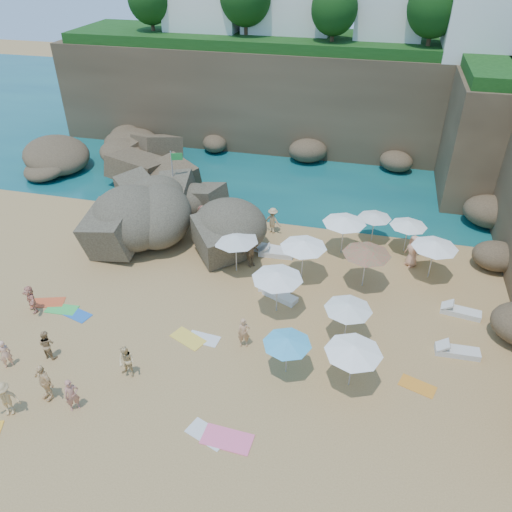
% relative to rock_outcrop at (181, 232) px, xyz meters
% --- Properties ---
extents(ground, '(120.00, 120.00, 0.00)m').
position_rel_rock_outcrop_xyz_m(ground, '(3.99, -7.49, 0.00)').
color(ground, tan).
rests_on(ground, ground).
extents(seawater, '(120.00, 120.00, 0.00)m').
position_rel_rock_outcrop_xyz_m(seawater, '(3.99, 22.51, 0.00)').
color(seawater, '#0C4751').
rests_on(seawater, ground).
extents(cliff_back, '(44.00, 8.00, 8.00)m').
position_rel_rock_outcrop_xyz_m(cliff_back, '(5.99, 17.51, 4.00)').
color(cliff_back, brown).
rests_on(cliff_back, ground).
extents(rock_promontory, '(12.00, 7.00, 2.00)m').
position_rel_rock_outcrop_xyz_m(rock_promontory, '(-7.01, 8.51, 0.00)').
color(rock_promontory, brown).
rests_on(rock_promontory, ground).
extents(clifftop_buildings, '(28.48, 9.48, 7.00)m').
position_rel_rock_outcrop_xyz_m(clifftop_buildings, '(6.95, 18.30, 11.24)').
color(clifftop_buildings, white).
rests_on(clifftop_buildings, cliff_back).
extents(clifftop_trees, '(35.60, 23.82, 4.40)m').
position_rel_rock_outcrop_xyz_m(clifftop_trees, '(8.76, 12.03, 11.26)').
color(clifftop_trees, '#11380F').
rests_on(clifftop_trees, ground).
extents(marina_masts, '(3.10, 0.10, 6.00)m').
position_rel_rock_outcrop_xyz_m(marina_masts, '(-12.51, 22.51, 3.00)').
color(marina_masts, white).
rests_on(marina_masts, ground).
extents(rock_outcrop, '(10.18, 8.50, 3.56)m').
position_rel_rock_outcrop_xyz_m(rock_outcrop, '(0.00, 0.00, 0.00)').
color(rock_outcrop, brown).
rests_on(rock_outcrop, ground).
extents(flag_pole, '(0.80, 0.26, 4.14)m').
position_rel_rock_outcrop_xyz_m(flag_pole, '(-1.30, 2.82, 2.64)').
color(flag_pole, silver).
rests_on(flag_pole, ground).
extents(parasol_0, '(2.51, 2.51, 2.37)m').
position_rel_rock_outcrop_xyz_m(parasol_0, '(8.21, -3.03, 2.18)').
color(parasol_0, silver).
rests_on(parasol_0, ground).
extents(parasol_1, '(2.48, 2.48, 2.35)m').
position_rel_rock_outcrop_xyz_m(parasol_1, '(4.56, -3.25, 2.16)').
color(parasol_1, silver).
rests_on(parasol_1, ground).
extents(parasol_2, '(2.00, 2.00, 1.90)m').
position_rel_rock_outcrop_xyz_m(parasol_2, '(11.73, 1.81, 1.74)').
color(parasol_2, silver).
rests_on(parasol_2, ground).
extents(parasol_3, '(2.14, 2.14, 2.02)m').
position_rel_rock_outcrop_xyz_m(parasol_3, '(13.66, 1.09, 1.86)').
color(parasol_3, silver).
rests_on(parasol_3, ground).
extents(parasol_4, '(2.44, 2.44, 2.31)m').
position_rel_rock_outcrop_xyz_m(parasol_4, '(14.95, -1.34, 2.12)').
color(parasol_4, silver).
rests_on(parasol_4, ground).
extents(parasol_5, '(2.53, 2.53, 2.39)m').
position_rel_rock_outcrop_xyz_m(parasol_5, '(7.45, -6.14, 2.19)').
color(parasol_5, silver).
rests_on(parasol_5, ground).
extents(parasol_6, '(2.54, 2.54, 2.41)m').
position_rel_rock_outcrop_xyz_m(parasol_6, '(11.49, -2.98, 2.21)').
color(parasol_6, silver).
rests_on(parasol_6, ground).
extents(parasol_7, '(2.51, 2.51, 2.37)m').
position_rel_rock_outcrop_xyz_m(parasol_7, '(10.06, 0.04, 2.18)').
color(parasol_7, silver).
rests_on(parasol_7, ground).
extents(parasol_8, '(2.20, 2.20, 2.08)m').
position_rel_rock_outcrop_xyz_m(parasol_8, '(10.96, -7.33, 1.91)').
color(parasol_8, silver).
rests_on(parasol_8, ground).
extents(parasol_10, '(2.08, 2.08, 1.97)m').
position_rel_rock_outcrop_xyz_m(parasol_10, '(8.69, -10.07, 1.81)').
color(parasol_10, silver).
rests_on(parasol_10, ground).
extents(parasol_11, '(2.37, 2.37, 2.24)m').
position_rel_rock_outcrop_xyz_m(parasol_11, '(11.41, -10.15, 2.06)').
color(parasol_11, silver).
rests_on(parasol_11, ground).
extents(lounger_0, '(2.04, 0.77, 0.31)m').
position_rel_rock_outcrop_xyz_m(lounger_0, '(6.40, -1.24, 0.16)').
color(lounger_0, silver).
rests_on(lounger_0, ground).
extents(lounger_1, '(2.05, 0.86, 0.31)m').
position_rel_rock_outcrop_xyz_m(lounger_1, '(5.67, -0.86, 0.16)').
color(lounger_1, silver).
rests_on(lounger_1, ground).
extents(lounger_2, '(1.98, 0.92, 0.30)m').
position_rel_rock_outcrop_xyz_m(lounger_2, '(16.39, -4.24, 0.15)').
color(lounger_2, silver).
rests_on(lounger_2, ground).
extents(lounger_3, '(1.97, 1.33, 0.29)m').
position_rel_rock_outcrop_xyz_m(lounger_3, '(7.42, -5.11, 0.15)').
color(lounger_3, silver).
rests_on(lounger_3, ground).
extents(lounger_4, '(1.95, 0.71, 0.30)m').
position_rel_rock_outcrop_xyz_m(lounger_4, '(15.99, -7.18, 0.15)').
color(lounger_4, silver).
rests_on(lounger_4, ground).
extents(lounger_5, '(1.73, 0.77, 0.26)m').
position_rel_rock_outcrop_xyz_m(lounger_5, '(6.99, -4.47, 0.13)').
color(lounger_5, white).
rests_on(lounger_5, ground).
extents(towel_3, '(1.60, 0.88, 0.03)m').
position_rel_rock_outcrop_xyz_m(towel_3, '(-3.09, -8.64, 0.01)').
color(towel_3, green).
rests_on(towel_3, ground).
extents(towel_5, '(1.57, 0.89, 0.03)m').
position_rel_rock_outcrop_xyz_m(towel_5, '(4.55, -8.97, 0.01)').
color(towel_5, silver).
rests_on(towel_5, ground).
extents(towel_7, '(1.76, 1.25, 0.03)m').
position_rel_rock_outcrop_xyz_m(towel_7, '(-4.05, -8.33, 0.01)').
color(towel_7, '#D44D25').
rests_on(towel_7, ground).
extents(towel_8, '(1.64, 1.12, 0.03)m').
position_rel_rock_outcrop_xyz_m(towel_8, '(-2.15, -8.82, 0.01)').
color(towel_8, blue).
rests_on(towel_8, ground).
extents(towel_9, '(1.96, 1.06, 0.03)m').
position_rel_rock_outcrop_xyz_m(towel_9, '(7.20, -13.96, 0.02)').
color(towel_9, '#FF638D').
rests_on(towel_9, ground).
extents(towel_10, '(1.63, 1.17, 0.03)m').
position_rel_rock_outcrop_xyz_m(towel_10, '(14.22, -9.55, 0.01)').
color(towel_10, orange).
rests_on(towel_10, ground).
extents(towel_12, '(1.86, 1.45, 0.03)m').
position_rel_rock_outcrop_xyz_m(towel_12, '(3.85, -9.13, 0.01)').
color(towel_12, yellow).
rests_on(towel_12, ground).
extents(towel_13, '(1.78, 1.31, 0.03)m').
position_rel_rock_outcrop_xyz_m(towel_13, '(6.39, -13.92, 0.01)').
color(towel_13, silver).
rests_on(towel_13, ground).
extents(person_stand_0, '(0.66, 0.65, 1.54)m').
position_rel_rock_outcrop_xyz_m(person_stand_0, '(0.88, -14.01, 0.77)').
color(person_stand_0, '#B6745F').
rests_on(person_stand_0, ground).
extents(person_stand_1, '(0.77, 0.63, 1.47)m').
position_rel_rock_outcrop_xyz_m(person_stand_1, '(-1.76, -11.69, 0.74)').
color(person_stand_1, '#A37E51').
rests_on(person_stand_1, ground).
extents(person_stand_2, '(1.18, 0.80, 1.69)m').
position_rel_rock_outcrop_xyz_m(person_stand_2, '(5.63, 1.33, 0.84)').
color(person_stand_2, tan).
rests_on(person_stand_2, ground).
extents(person_stand_3, '(0.99, 1.02, 1.71)m').
position_rel_rock_outcrop_xyz_m(person_stand_3, '(5.20, -2.57, 0.86)').
color(person_stand_3, olive).
rests_on(person_stand_3, ground).
extents(person_stand_4, '(0.98, 1.04, 1.91)m').
position_rel_rock_outcrop_xyz_m(person_stand_4, '(14.01, -0.36, 0.95)').
color(person_stand_4, tan).
rests_on(person_stand_4, ground).
extents(person_stand_5, '(1.84, 0.83, 1.91)m').
position_rel_rock_outcrop_xyz_m(person_stand_5, '(1.40, 0.21, 0.96)').
color(person_stand_5, tan).
rests_on(person_stand_5, ground).
extents(person_stand_6, '(0.61, 0.63, 1.46)m').
position_rel_rock_outcrop_xyz_m(person_stand_6, '(-3.20, -12.63, 0.73)').
color(person_stand_6, '#F4AC8A').
rests_on(person_stand_6, ground).
extents(person_lie_0, '(1.61, 1.92, 0.44)m').
position_rel_rock_outcrop_xyz_m(person_lie_0, '(-1.48, -14.87, 0.22)').
color(person_lie_0, tan).
rests_on(person_lie_0, ground).
extents(person_lie_1, '(1.53, 2.01, 0.43)m').
position_rel_rock_outcrop_xyz_m(person_lie_1, '(-0.47, -13.78, 0.22)').
color(person_lie_1, '#F6C98B').
rests_on(person_lie_1, ground).
extents(person_lie_3, '(1.99, 2.00, 0.39)m').
position_rel_rock_outcrop_xyz_m(person_lie_3, '(-4.35, -9.07, 0.20)').
color(person_lie_3, tan).
rests_on(person_lie_3, ground).
extents(person_lie_4, '(0.97, 1.60, 0.36)m').
position_rel_rock_outcrop_xyz_m(person_lie_4, '(6.51, -8.93, 0.18)').
color(person_lie_4, tan).
rests_on(person_lie_4, ground).
extents(person_lie_5, '(1.05, 1.67, 0.59)m').
position_rel_rock_outcrop_xyz_m(person_lie_5, '(2.18, -11.88, 0.29)').
color(person_lie_5, '#DDBB7D').
rests_on(person_lie_5, ground).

